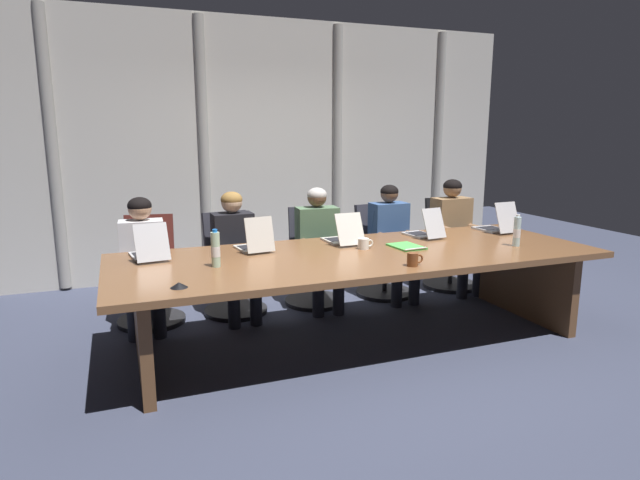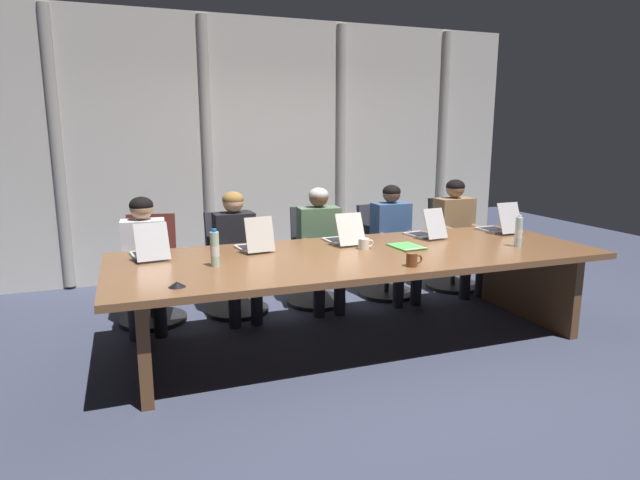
# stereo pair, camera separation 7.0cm
# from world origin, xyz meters

# --- Properties ---
(ground_plane) EXTENTS (12.45, 12.45, 0.00)m
(ground_plane) POSITION_xyz_m (0.00, 0.00, 0.00)
(ground_plane) COLOR #383D51
(conference_table) EXTENTS (3.90, 1.40, 0.75)m
(conference_table) POSITION_xyz_m (0.00, 0.00, 0.60)
(conference_table) COLOR brown
(conference_table) RESTS_ON ground_plane
(curtain_backdrop) EXTENTS (6.22, 0.17, 2.99)m
(curtain_backdrop) POSITION_xyz_m (-0.00, 2.51, 1.50)
(curtain_backdrop) COLOR beige
(curtain_backdrop) RESTS_ON ground_plane
(laptop_left_end) EXTENTS (0.30, 0.45, 0.29)m
(laptop_left_end) POSITION_xyz_m (-1.60, 0.41, 0.80)
(laptop_left_end) COLOR #BCBCC1
(laptop_left_end) RESTS_ON conference_table
(laptop_left_mid) EXTENTS (0.28, 0.40, 0.29)m
(laptop_left_mid) POSITION_xyz_m (-0.78, 0.38, 0.80)
(laptop_left_mid) COLOR beige
(laptop_left_mid) RESTS_ON conference_table
(laptop_center) EXTENTS (0.26, 0.43, 0.28)m
(laptop_center) POSITION_xyz_m (0.02, 0.41, 0.80)
(laptop_center) COLOR beige
(laptop_center) RESTS_ON conference_table
(laptop_right_mid) EXTENTS (0.26, 0.43, 0.28)m
(laptop_right_mid) POSITION_xyz_m (0.83, 0.39, 0.80)
(laptop_right_mid) COLOR #BCBCC1
(laptop_right_mid) RESTS_ON conference_table
(laptop_right_end) EXTENTS (0.26, 0.43, 0.30)m
(laptop_right_end) POSITION_xyz_m (1.64, 0.38, 0.81)
(laptop_right_end) COLOR #BCBCC1
(laptop_right_end) RESTS_ON conference_table
(office_chair_left_end) EXTENTS (0.60, 0.61, 0.96)m
(office_chair_left_end) POSITION_xyz_m (-1.57, 1.11, 0.36)
(office_chair_left_end) COLOR #511E19
(office_chair_left_end) RESTS_ON ground_plane
(office_chair_left_mid) EXTENTS (0.60, 0.61, 0.95)m
(office_chair_left_mid) POSITION_xyz_m (-0.81, 1.11, 0.36)
(office_chair_left_mid) COLOR #2D2D38
(office_chair_left_mid) RESTS_ON ground_plane
(office_chair_center) EXTENTS (0.60, 0.60, 0.95)m
(office_chair_center) POSITION_xyz_m (0.01, 1.11, 0.36)
(office_chair_center) COLOR #2D2D38
(office_chair_center) RESTS_ON ground_plane
(office_chair_right_mid) EXTENTS (0.60, 0.61, 0.95)m
(office_chair_right_mid) POSITION_xyz_m (0.79, 1.11, 0.36)
(office_chair_right_mid) COLOR #2D2D38
(office_chair_right_mid) RESTS_ON ground_plane
(office_chair_right_end) EXTENTS (0.60, 0.61, 0.98)m
(office_chair_right_end) POSITION_xyz_m (1.63, 1.11, 0.37)
(office_chair_right_end) COLOR black
(office_chair_right_end) RESTS_ON ground_plane
(person_left_end) EXTENTS (0.40, 0.56, 1.15)m
(person_left_end) POSITION_xyz_m (-1.63, 0.95, 0.66)
(person_left_end) COLOR silver
(person_left_end) RESTS_ON ground_plane
(person_left_mid) EXTENTS (0.39, 0.55, 1.17)m
(person_left_mid) POSITION_xyz_m (-0.82, 0.95, 0.67)
(person_left_mid) COLOR black
(person_left_mid) RESTS_ON ground_plane
(person_center) EXTENTS (0.44, 0.57, 1.17)m
(person_center) POSITION_xyz_m (0.01, 0.95, 0.67)
(person_center) COLOR #4C6B4C
(person_center) RESTS_ON ground_plane
(person_right_mid) EXTENTS (0.39, 0.55, 1.17)m
(person_right_mid) POSITION_xyz_m (0.81, 0.95, 0.66)
(person_right_mid) COLOR #335184
(person_right_mid) RESTS_ON ground_plane
(person_right_end) EXTENTS (0.43, 0.55, 1.20)m
(person_right_end) POSITION_xyz_m (1.58, 0.96, 0.69)
(person_right_end) COLOR olive
(person_right_end) RESTS_ON ground_plane
(water_bottle_primary) EXTENTS (0.06, 0.06, 0.27)m
(water_bottle_primary) POSITION_xyz_m (1.35, -0.24, 0.87)
(water_bottle_primary) COLOR silver
(water_bottle_primary) RESTS_ON conference_table
(water_bottle_secondary) EXTENTS (0.06, 0.06, 0.28)m
(water_bottle_secondary) POSITION_xyz_m (-1.16, -0.04, 0.87)
(water_bottle_secondary) COLOR #ADD1B2
(water_bottle_secondary) RESTS_ON conference_table
(coffee_mug_near) EXTENTS (0.13, 0.09, 0.09)m
(coffee_mug_near) POSITION_xyz_m (0.09, 0.12, 0.79)
(coffee_mug_near) COLOR white
(coffee_mug_near) RESTS_ON conference_table
(coffee_mug_far) EXTENTS (0.13, 0.08, 0.10)m
(coffee_mug_far) POSITION_xyz_m (0.18, -0.52, 0.80)
(coffee_mug_far) COLOR brown
(coffee_mug_far) RESTS_ON conference_table
(conference_mic_left_side) EXTENTS (0.11, 0.11, 0.03)m
(conference_mic_left_side) POSITION_xyz_m (-1.48, -0.48, 0.77)
(conference_mic_left_side) COLOR black
(conference_mic_left_side) RESTS_ON conference_table
(spiral_notepad) EXTENTS (0.24, 0.32, 0.03)m
(spiral_notepad) POSITION_xyz_m (0.45, 0.04, 0.76)
(spiral_notepad) COLOR #4CB74C
(spiral_notepad) RESTS_ON conference_table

